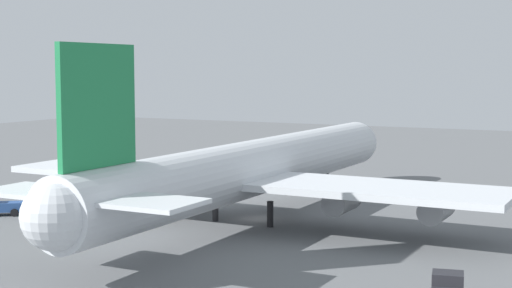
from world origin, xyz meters
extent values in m
plane|color=slate|center=(0.00, 0.00, 0.00)|extent=(283.09, 283.09, 0.00)
cylinder|color=silver|center=(0.00, 0.00, 5.89)|extent=(65.09, 6.21, 6.21)
sphere|color=silver|center=(32.54, 0.00, 5.89)|extent=(6.09, 6.09, 6.09)
sphere|color=silver|center=(-32.54, 0.00, 5.89)|extent=(5.28, 5.28, 5.28)
cube|color=#1E7F47|center=(-27.34, 0.00, 13.97)|extent=(9.11, 0.50, 9.94)
cube|color=silver|center=(-28.64, -4.96, 6.83)|extent=(5.86, 9.32, 0.36)
cube|color=silver|center=(-28.64, 4.96, 6.83)|extent=(5.86, 9.32, 0.36)
cube|color=silver|center=(-3.25, -15.19, 4.96)|extent=(11.07, 26.65, 0.70)
cube|color=silver|center=(-3.25, 15.19, 4.96)|extent=(11.07, 26.65, 0.70)
cylinder|color=gray|center=(-2.25, -11.19, 3.31)|extent=(4.97, 2.61, 2.61)
cylinder|color=gray|center=(-2.25, -21.06, 3.31)|extent=(4.97, 2.61, 2.61)
cylinder|color=gray|center=(-2.25, 11.19, 3.31)|extent=(4.97, 2.61, 2.61)
cylinder|color=gray|center=(-2.25, 21.06, 3.31)|extent=(4.97, 2.61, 2.61)
cylinder|color=black|center=(20.83, 0.00, 1.39)|extent=(0.70, 0.70, 2.79)
cylinder|color=black|center=(-3.25, -3.42, 1.39)|extent=(0.70, 0.70, 2.79)
cylinder|color=black|center=(-3.25, 3.42, 1.39)|extent=(0.70, 0.70, 2.79)
cube|color=#2D5193|center=(-11.24, 26.39, 0.98)|extent=(3.36, 3.58, 1.07)
cylinder|color=black|center=(-10.04, 26.52, 0.45)|extent=(0.77, 0.88, 0.90)
cylinder|color=black|center=(-11.69, 25.27, 0.45)|extent=(0.77, 0.88, 0.90)
cube|color=#232328|center=(-21.25, -26.77, 1.32)|extent=(2.36, 2.60, 1.84)
cone|color=orange|center=(31.85, 1.52, 0.34)|extent=(0.47, 0.47, 0.68)
camera|label=1|loc=(-75.67, -39.48, 16.90)|focal=53.69mm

